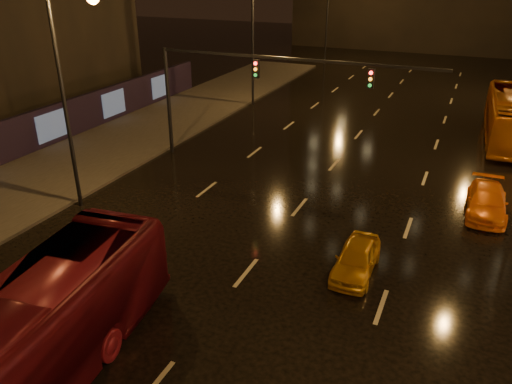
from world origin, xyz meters
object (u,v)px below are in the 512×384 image
at_px(bus_red, 9,360).
at_px(bus_curb, 510,117).
at_px(taxi_near, 356,259).
at_px(taxi_far, 487,201).

xyz_separation_m(bus_red, bus_curb, (11.69, 28.86, -0.12)).
relative_size(bus_red, taxi_near, 3.40).
height_order(taxi_near, taxi_far, taxi_far).
relative_size(taxi_near, taxi_far, 0.83).
bearing_deg(taxi_far, taxi_near, -122.39).
bearing_deg(taxi_far, bus_red, -123.89).
bearing_deg(bus_curb, taxi_near, -107.31).
height_order(bus_red, bus_curb, bus_red).
xyz_separation_m(bus_curb, taxi_far, (-1.00, -12.00, -0.91)).
height_order(bus_curb, taxi_far, bus_curb).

